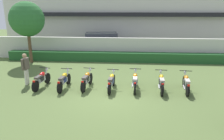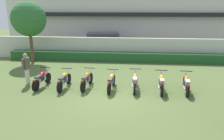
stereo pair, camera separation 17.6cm
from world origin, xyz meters
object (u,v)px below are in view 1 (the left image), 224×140
(motorcycle_in_row_6, at_px, (186,83))
(motorcycle_in_row_5, at_px, (161,82))
(parked_car, at_px, (103,44))
(tree_near_inspector, at_px, (27,19))
(motorcycle_in_row_1, at_px, (64,80))
(motorcycle_in_row_0, at_px, (41,79))
(motorcycle_in_row_4, at_px, (135,81))
(motorcycle_in_row_2, at_px, (87,80))
(motorcycle_in_row_3, at_px, (111,81))
(inspector_person, at_px, (26,66))

(motorcycle_in_row_6, bearing_deg, motorcycle_in_row_5, 97.77)
(parked_car, xyz_separation_m, motorcycle_in_row_6, (5.11, -8.42, -0.50))
(tree_near_inspector, bearing_deg, motorcycle_in_row_1, -51.53)
(motorcycle_in_row_0, height_order, motorcycle_in_row_4, motorcycle_in_row_4)
(motorcycle_in_row_2, bearing_deg, motorcycle_in_row_0, 98.03)
(motorcycle_in_row_0, relative_size, motorcycle_in_row_6, 1.00)
(motorcycle_in_row_3, xyz_separation_m, motorcycle_in_row_6, (3.67, 0.07, -0.00))
(motorcycle_in_row_1, distance_m, inspector_person, 2.31)
(tree_near_inspector, distance_m, inspector_person, 5.47)
(motorcycle_in_row_1, distance_m, motorcycle_in_row_5, 4.89)
(parked_car, height_order, motorcycle_in_row_5, parked_car)
(parked_car, height_order, motorcycle_in_row_6, parked_car)
(motorcycle_in_row_6, distance_m, inspector_person, 8.32)
(motorcycle_in_row_4, xyz_separation_m, inspector_person, (-5.80, 0.32, 0.55))
(parked_car, bearing_deg, motorcycle_in_row_2, -96.58)
(motorcycle_in_row_3, relative_size, motorcycle_in_row_6, 1.01)
(motorcycle_in_row_6, relative_size, inspector_person, 1.09)
(motorcycle_in_row_1, bearing_deg, tree_near_inspector, 41.25)
(tree_near_inspector, bearing_deg, motorcycle_in_row_3, -38.21)
(parked_car, distance_m, motorcycle_in_row_6, 9.86)
(motorcycle_in_row_6, bearing_deg, motorcycle_in_row_2, 94.99)
(tree_near_inspector, bearing_deg, motorcycle_in_row_4, -32.90)
(motorcycle_in_row_3, bearing_deg, motorcycle_in_row_1, 94.69)
(motorcycle_in_row_6, bearing_deg, motorcycle_in_row_1, 96.59)
(motorcycle_in_row_0, relative_size, inspector_person, 1.09)
(motorcycle_in_row_4, distance_m, motorcycle_in_row_5, 1.29)
(parked_car, relative_size, motorcycle_in_row_4, 2.42)
(motorcycle_in_row_1, bearing_deg, motorcycle_in_row_5, -86.73)
(motorcycle_in_row_1, bearing_deg, motorcycle_in_row_4, -84.67)
(motorcycle_in_row_6, bearing_deg, parked_car, 37.07)
(parked_car, relative_size, inspector_person, 2.79)
(motorcycle_in_row_3, bearing_deg, motorcycle_in_row_5, -84.85)
(parked_car, distance_m, motorcycle_in_row_3, 8.62)
(motorcycle_in_row_3, distance_m, motorcycle_in_row_5, 2.46)
(tree_near_inspector, height_order, motorcycle_in_row_1, tree_near_inspector)
(parked_car, relative_size, motorcycle_in_row_5, 2.50)
(tree_near_inspector, height_order, motorcycle_in_row_0, tree_near_inspector)
(motorcycle_in_row_3, bearing_deg, tree_near_inspector, 56.23)
(motorcycle_in_row_2, relative_size, motorcycle_in_row_4, 0.96)
(motorcycle_in_row_4, bearing_deg, motorcycle_in_row_6, -90.20)
(motorcycle_in_row_5, bearing_deg, motorcycle_in_row_6, -84.99)
(tree_near_inspector, xyz_separation_m, motorcycle_in_row_3, (6.50, -5.12, -2.73))
(tree_near_inspector, relative_size, inspector_person, 2.63)
(motorcycle_in_row_2, xyz_separation_m, motorcycle_in_row_6, (4.95, -0.07, -0.01))
(motorcycle_in_row_4, distance_m, motorcycle_in_row_6, 2.49)
(motorcycle_in_row_0, bearing_deg, inspector_person, 72.61)
(parked_car, xyz_separation_m, motorcycle_in_row_5, (3.90, -8.46, -0.48))
(parked_car, xyz_separation_m, inspector_person, (-3.18, -8.02, 0.07))
(parked_car, relative_size, tree_near_inspector, 1.06)
(motorcycle_in_row_1, relative_size, motorcycle_in_row_5, 0.99)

